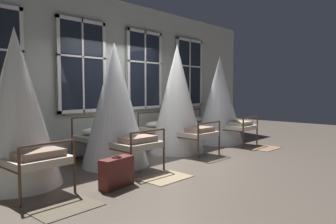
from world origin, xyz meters
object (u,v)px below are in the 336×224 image
object	(u,v)px
cot_fourth	(219,101)
suitcase_dark	(117,172)
cot_third	(177,100)
cot_first	(16,110)
cot_second	(115,106)

from	to	relation	value
cot_fourth	suitcase_dark	bearing A→B (deg)	103.30
cot_third	suitcase_dark	distance (m)	3.06
cot_first	cot_fourth	distance (m)	5.36
cot_first	suitcase_dark	size ratio (longest dim) A/B	4.06
cot_first	cot_fourth	bearing A→B (deg)	-91.22
cot_first	cot_third	distance (m)	3.62
cot_fourth	suitcase_dark	distance (m)	4.65
cot_fourth	cot_third	bearing A→B (deg)	88.43
suitcase_dark	cot_fourth	bearing A→B (deg)	5.65
cot_third	cot_fourth	world-z (taller)	cot_third
cot_fourth	cot_second	bearing A→B (deg)	89.16
cot_second	cot_fourth	bearing A→B (deg)	-88.63
cot_third	suitcase_dark	size ratio (longest dim) A/B	4.25
cot_fourth	suitcase_dark	size ratio (longest dim) A/B	4.04
cot_third	cot_fourth	xyz separation A→B (m)	(1.74, -0.02, -0.06)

